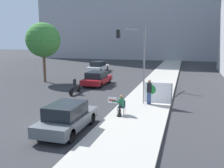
{
  "coord_description": "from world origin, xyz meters",
  "views": [
    {
      "loc": [
        6.01,
        -10.96,
        4.57
      ],
      "look_at": [
        1.16,
        5.37,
        1.47
      ],
      "focal_mm": 40.0,
      "sensor_mm": 36.0,
      "label": 1
    }
  ],
  "objects_px": {
    "motorcycle_on_road": "(75,87)",
    "street_tree_near_curb": "(43,40)",
    "car_on_road_midblock": "(98,67)",
    "jogger_on_sidewalk": "(149,92)",
    "protest_banner": "(157,93)",
    "parked_car_curbside": "(67,117)",
    "car_on_road_nearest": "(97,78)",
    "traffic_light_pole": "(134,45)",
    "seated_protester": "(121,104)"
  },
  "relations": [
    {
      "from": "car_on_road_nearest",
      "to": "car_on_road_midblock",
      "type": "distance_m",
      "value": 10.28
    },
    {
      "from": "motorcycle_on_road",
      "to": "street_tree_near_curb",
      "type": "bearing_deg",
      "value": 141.37
    },
    {
      "from": "parked_car_curbside",
      "to": "motorcycle_on_road",
      "type": "bearing_deg",
      "value": 112.38
    },
    {
      "from": "traffic_light_pole",
      "to": "car_on_road_midblock",
      "type": "bearing_deg",
      "value": 127.98
    },
    {
      "from": "seated_protester",
      "to": "motorcycle_on_road",
      "type": "xyz_separation_m",
      "value": [
        -5.3,
        5.11,
        -0.23
      ]
    },
    {
      "from": "seated_protester",
      "to": "car_on_road_midblock",
      "type": "relative_size",
      "value": 0.25
    },
    {
      "from": "protest_banner",
      "to": "traffic_light_pole",
      "type": "xyz_separation_m",
      "value": [
        -3.14,
        7.4,
        2.99
      ]
    },
    {
      "from": "seated_protester",
      "to": "traffic_light_pole",
      "type": "bearing_deg",
      "value": 105.09
    },
    {
      "from": "jogger_on_sidewalk",
      "to": "car_on_road_nearest",
      "type": "xyz_separation_m",
      "value": [
        -6.11,
        6.4,
        -0.33
      ]
    },
    {
      "from": "traffic_light_pole",
      "to": "motorcycle_on_road",
      "type": "xyz_separation_m",
      "value": [
        -3.96,
        -5.17,
        -3.4
      ]
    },
    {
      "from": "jogger_on_sidewalk",
      "to": "protest_banner",
      "type": "distance_m",
      "value": 0.54
    },
    {
      "from": "traffic_light_pole",
      "to": "parked_car_curbside",
      "type": "height_order",
      "value": "traffic_light_pole"
    },
    {
      "from": "protest_banner",
      "to": "car_on_road_nearest",
      "type": "height_order",
      "value": "protest_banner"
    },
    {
      "from": "jogger_on_sidewalk",
      "to": "protest_banner",
      "type": "bearing_deg",
      "value": -168.36
    },
    {
      "from": "traffic_light_pole",
      "to": "car_on_road_midblock",
      "type": "xyz_separation_m",
      "value": [
        -6.84,
        8.76,
        -3.23
      ]
    },
    {
      "from": "seated_protester",
      "to": "protest_banner",
      "type": "bearing_deg",
      "value": 65.8
    },
    {
      "from": "parked_car_curbside",
      "to": "motorcycle_on_road",
      "type": "xyz_separation_m",
      "value": [
        -3.32,
        8.06,
        -0.16
      ]
    },
    {
      "from": "protest_banner",
      "to": "motorcycle_on_road",
      "type": "bearing_deg",
      "value": 162.59
    },
    {
      "from": "jogger_on_sidewalk",
      "to": "parked_car_curbside",
      "type": "relative_size",
      "value": 0.41
    },
    {
      "from": "car_on_road_midblock",
      "to": "jogger_on_sidewalk",
      "type": "bearing_deg",
      "value": -59.67
    },
    {
      "from": "car_on_road_midblock",
      "to": "street_tree_near_curb",
      "type": "height_order",
      "value": "street_tree_near_curb"
    },
    {
      "from": "car_on_road_midblock",
      "to": "motorcycle_on_road",
      "type": "relative_size",
      "value": 2.22
    },
    {
      "from": "protest_banner",
      "to": "car_on_road_midblock",
      "type": "bearing_deg",
      "value": 121.69
    },
    {
      "from": "protest_banner",
      "to": "car_on_road_nearest",
      "type": "xyz_separation_m",
      "value": [
        -6.65,
        6.43,
        -0.28
      ]
    },
    {
      "from": "protest_banner",
      "to": "motorcycle_on_road",
      "type": "height_order",
      "value": "protest_banner"
    },
    {
      "from": "parked_car_curbside",
      "to": "jogger_on_sidewalk",
      "type": "bearing_deg",
      "value": 61.13
    },
    {
      "from": "seated_protester",
      "to": "street_tree_near_curb",
      "type": "height_order",
      "value": "street_tree_near_curb"
    },
    {
      "from": "car_on_road_midblock",
      "to": "street_tree_near_curb",
      "type": "relative_size",
      "value": 0.76
    },
    {
      "from": "protest_banner",
      "to": "traffic_light_pole",
      "type": "relative_size",
      "value": 0.35
    },
    {
      "from": "car_on_road_nearest",
      "to": "motorcycle_on_road",
      "type": "xyz_separation_m",
      "value": [
        -0.44,
        -4.2,
        -0.14
      ]
    },
    {
      "from": "protest_banner",
      "to": "motorcycle_on_road",
      "type": "distance_m",
      "value": 7.45
    },
    {
      "from": "seated_protester",
      "to": "traffic_light_pole",
      "type": "relative_size",
      "value": 0.21
    },
    {
      "from": "protest_banner",
      "to": "parked_car_curbside",
      "type": "relative_size",
      "value": 0.47
    },
    {
      "from": "car_on_road_midblock",
      "to": "seated_protester",
      "type": "bearing_deg",
      "value": -66.75
    },
    {
      "from": "seated_protester",
      "to": "motorcycle_on_road",
      "type": "bearing_deg",
      "value": 143.69
    },
    {
      "from": "car_on_road_nearest",
      "to": "street_tree_near_curb",
      "type": "distance_m",
      "value": 7.1
    },
    {
      "from": "car_on_road_midblock",
      "to": "motorcycle_on_road",
      "type": "height_order",
      "value": "car_on_road_midblock"
    },
    {
      "from": "parked_car_curbside",
      "to": "car_on_road_nearest",
      "type": "bearing_deg",
      "value": 103.2
    },
    {
      "from": "seated_protester",
      "to": "parked_car_curbside",
      "type": "xyz_separation_m",
      "value": [
        -1.98,
        -2.95,
        -0.07
      ]
    },
    {
      "from": "jogger_on_sidewalk",
      "to": "parked_car_curbside",
      "type": "distance_m",
      "value": 6.71
    },
    {
      "from": "seated_protester",
      "to": "protest_banner",
      "type": "xyz_separation_m",
      "value": [
        1.79,
        2.89,
        0.18
      ]
    },
    {
      "from": "street_tree_near_curb",
      "to": "motorcycle_on_road",
      "type": "bearing_deg",
      "value": -38.63
    },
    {
      "from": "motorcycle_on_road",
      "to": "seated_protester",
      "type": "bearing_deg",
      "value": -43.96
    },
    {
      "from": "seated_protester",
      "to": "street_tree_near_curb",
      "type": "xyz_separation_m",
      "value": [
        -10.89,
        9.58,
        3.64
      ]
    },
    {
      "from": "jogger_on_sidewalk",
      "to": "street_tree_near_curb",
      "type": "relative_size",
      "value": 0.27
    },
    {
      "from": "seated_protester",
      "to": "motorcycle_on_road",
      "type": "relative_size",
      "value": 0.55
    },
    {
      "from": "car_on_road_nearest",
      "to": "jogger_on_sidewalk",
      "type": "bearing_deg",
      "value": -46.31
    },
    {
      "from": "seated_protester",
      "to": "car_on_road_midblock",
      "type": "distance_m",
      "value": 20.73
    },
    {
      "from": "traffic_light_pole",
      "to": "protest_banner",
      "type": "bearing_deg",
      "value": -67.02
    },
    {
      "from": "seated_protester",
      "to": "street_tree_near_curb",
      "type": "bearing_deg",
      "value": 146.31
    }
  ]
}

